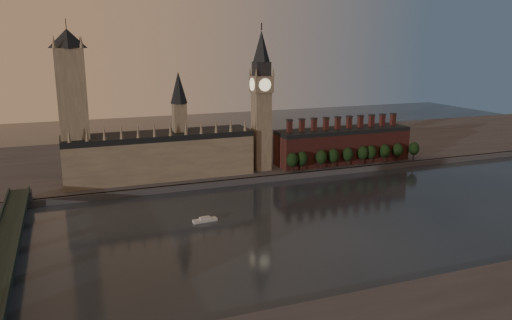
{
  "coord_description": "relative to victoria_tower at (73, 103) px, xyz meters",
  "views": [
    {
      "loc": [
        -125.34,
        -229.32,
        97.09
      ],
      "look_at": [
        -15.45,
        55.0,
        25.49
      ],
      "focal_mm": 35.0,
      "sensor_mm": 36.0,
      "label": 1
    }
  ],
  "objects": [
    {
      "name": "embankment_tree_4",
      "position": [
        195.92,
        -20.07,
        -45.62
      ],
      "size": [
        8.6,
        8.6,
        14.88
      ],
      "color": "black",
      "rests_on": "north_bank"
    },
    {
      "name": "victoria_tower",
      "position": [
        0.0,
        0.0,
        0.0
      ],
      "size": [
        24.0,
        24.0,
        108.0
      ],
      "color": "gray",
      "rests_on": "north_bank"
    },
    {
      "name": "embankment_tree_6",
      "position": [
        216.96,
        -19.82,
        -45.62
      ],
      "size": [
        8.6,
        8.6,
        14.88
      ],
      "color": "black",
      "rests_on": "north_bank"
    },
    {
      "name": "embankment_tree_3",
      "position": [
        182.94,
        -20.36,
        -45.62
      ],
      "size": [
        8.6,
        8.6,
        14.88
      ],
      "color": "black",
      "rests_on": "north_bank"
    },
    {
      "name": "north_bank",
      "position": [
        120.0,
        63.04,
        -57.09
      ],
      "size": [
        900.0,
        182.0,
        4.0
      ],
      "color": "#4B4B50",
      "rests_on": "ground"
    },
    {
      "name": "big_ben",
      "position": [
        130.0,
        -5.0,
        -2.26
      ],
      "size": [
        15.0,
        15.0,
        107.0
      ],
      "color": "gray",
      "rests_on": "north_bank"
    },
    {
      "name": "embankment_tree_2",
      "position": [
        172.34,
        -20.97,
        -45.62
      ],
      "size": [
        8.6,
        8.6,
        14.88
      ],
      "color": "black",
      "rests_on": "north_bank"
    },
    {
      "name": "embankment_tree_7",
      "position": [
        229.76,
        -19.9,
        -45.62
      ],
      "size": [
        8.6,
        8.6,
        14.88
      ],
      "color": "black",
      "rests_on": "north_bank"
    },
    {
      "name": "chimney_block",
      "position": [
        200.0,
        -5.0,
        -41.27
      ],
      "size": [
        110.0,
        25.0,
        37.0
      ],
      "color": "brown",
      "rests_on": "north_bank"
    },
    {
      "name": "embankment_tree_9",
      "position": [
        257.34,
        -20.95,
        -45.62
      ],
      "size": [
        8.6,
        8.6,
        14.88
      ],
      "color": "black",
      "rests_on": "north_bank"
    },
    {
      "name": "river_boat",
      "position": [
        62.85,
        -88.72,
        -58.05
      ],
      "size": [
        13.88,
        5.08,
        2.72
      ],
      "rotation": [
        0.0,
        0.0,
        0.09
      ],
      "color": "#BEBEBE",
      "rests_on": "ground"
    },
    {
      "name": "palace_of_westminster",
      "position": [
        55.59,
        -0.09,
        -37.46
      ],
      "size": [
        130.0,
        30.3,
        74.0
      ],
      "color": "gray",
      "rests_on": "north_bank"
    },
    {
      "name": "embankment_tree_8",
      "position": [
        242.24,
        -19.82,
        -45.62
      ],
      "size": [
        8.6,
        8.6,
        14.88
      ],
      "color": "black",
      "rests_on": "north_bank"
    },
    {
      "name": "embankment_tree_1",
      "position": [
        156.38,
        -20.68,
        -45.62
      ],
      "size": [
        8.6,
        8.6,
        14.88
      ],
      "color": "black",
      "rests_on": "north_bank"
    },
    {
      "name": "embankment_tree_0",
      "position": [
        147.96,
        -21.44,
        -45.62
      ],
      "size": [
        8.6,
        8.6,
        14.88
      ],
      "color": "black",
      "rests_on": "north_bank"
    },
    {
      "name": "westminster_bridge",
      "position": [
        -35.0,
        -117.7,
        -51.65
      ],
      "size": [
        14.0,
        200.0,
        11.55
      ],
      "color": "#1D2D27",
      "rests_on": "ground"
    },
    {
      "name": "ground",
      "position": [
        120.0,
        -115.0,
        -59.09
      ],
      "size": [
        900.0,
        900.0,
        0.0
      ],
      "primitive_type": "plane",
      "color": "black",
      "rests_on": "ground"
    },
    {
      "name": "embankment_tree_5",
      "position": [
        209.66,
        -19.66,
        -45.62
      ],
      "size": [
        8.6,
        8.6,
        14.88
      ],
      "color": "black",
      "rests_on": "north_bank"
    }
  ]
}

